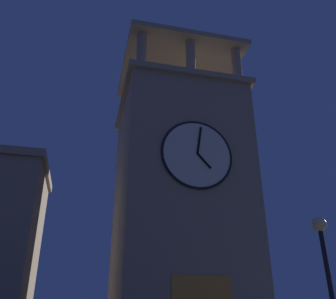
% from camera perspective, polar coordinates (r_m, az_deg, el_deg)
% --- Properties ---
extents(clocktower, '(8.78, 9.22, 22.60)m').
position_cam_1_polar(clocktower, '(24.97, 1.72, -8.87)').
color(clocktower, gray).
rests_on(clocktower, ground_plane).
extents(street_lamp, '(0.44, 0.44, 4.88)m').
position_cam_1_polar(street_lamp, '(12.01, 23.78, -16.52)').
color(street_lamp, black).
rests_on(street_lamp, ground_plane).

